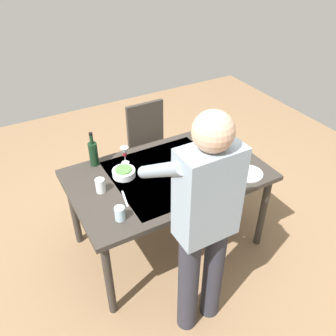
# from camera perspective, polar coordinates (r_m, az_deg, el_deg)

# --- Properties ---
(ground_plane) EXTENTS (6.00, 6.00, 0.00)m
(ground_plane) POSITION_cam_1_polar(r_m,az_deg,el_deg) (3.35, 0.00, -11.57)
(ground_plane) COLOR #846647
(dining_table) EXTENTS (1.54, 0.95, 0.78)m
(dining_table) POSITION_cam_1_polar(r_m,az_deg,el_deg) (2.87, 0.00, -2.05)
(dining_table) COLOR #332D28
(dining_table) RESTS_ON ground_plane
(chair_near) EXTENTS (0.40, 0.40, 0.91)m
(chair_near) POSITION_cam_1_polar(r_m,az_deg,el_deg) (3.70, -2.87, 4.22)
(chair_near) COLOR black
(chair_near) RESTS_ON ground_plane
(person_server) EXTENTS (0.42, 0.61, 1.69)m
(person_server) POSITION_cam_1_polar(r_m,az_deg,el_deg) (2.16, 5.73, -8.29)
(person_server) COLOR #2D2D38
(person_server) RESTS_ON ground_plane
(wine_bottle) EXTENTS (0.07, 0.07, 0.30)m
(wine_bottle) POSITION_cam_1_polar(r_m,az_deg,el_deg) (2.92, -11.80, 2.34)
(wine_bottle) COLOR black
(wine_bottle) RESTS_ON dining_table
(wine_glass_left) EXTENTS (0.07, 0.07, 0.15)m
(wine_glass_left) POSITION_cam_1_polar(r_m,az_deg,el_deg) (2.90, -6.93, 2.48)
(wine_glass_left) COLOR white
(wine_glass_left) RESTS_ON dining_table
(water_cup_near_left) EXTENTS (0.07, 0.07, 0.10)m
(water_cup_near_left) POSITION_cam_1_polar(r_m,az_deg,el_deg) (2.42, -7.69, -7.18)
(water_cup_near_left) COLOR silver
(water_cup_near_left) RESTS_ON dining_table
(water_cup_near_right) EXTENTS (0.07, 0.07, 0.11)m
(water_cup_near_right) POSITION_cam_1_polar(r_m,az_deg,el_deg) (2.66, -10.73, -2.76)
(water_cup_near_right) COLOR silver
(water_cup_near_right) RESTS_ON dining_table
(water_cup_far_left) EXTENTS (0.08, 0.08, 0.11)m
(water_cup_far_left) POSITION_cam_1_polar(r_m,az_deg,el_deg) (3.31, 8.07, 5.89)
(water_cup_far_left) COLOR silver
(water_cup_far_left) RESTS_ON dining_table
(serving_bowl_pasta) EXTENTS (0.30, 0.30, 0.07)m
(serving_bowl_pasta) POSITION_cam_1_polar(r_m,az_deg,el_deg) (2.86, 4.56, 0.41)
(serving_bowl_pasta) COLOR silver
(serving_bowl_pasta) RESTS_ON dining_table
(side_bowl_salad) EXTENTS (0.18, 0.18, 0.07)m
(side_bowl_salad) POSITION_cam_1_polar(r_m,az_deg,el_deg) (2.80, -7.06, -0.70)
(side_bowl_salad) COLOR silver
(side_bowl_salad) RESTS_ON dining_table
(dinner_plate_near) EXTENTS (0.23, 0.23, 0.01)m
(dinner_plate_near) POSITION_cam_1_polar(r_m,az_deg,el_deg) (2.88, 12.66, -0.85)
(dinner_plate_near) COLOR silver
(dinner_plate_near) RESTS_ON dining_table
(dinner_plate_far) EXTENTS (0.23, 0.23, 0.01)m
(dinner_plate_far) POSITION_cam_1_polar(r_m,az_deg,el_deg) (2.63, 4.17, -3.94)
(dinner_plate_far) COLOR silver
(dinner_plate_far) RESTS_ON dining_table
(table_knife) EXTENTS (0.04, 0.20, 0.00)m
(table_knife) POSITION_cam_1_polar(r_m,az_deg,el_deg) (3.16, 8.52, 3.12)
(table_knife) COLOR silver
(table_knife) RESTS_ON dining_table
(table_fork) EXTENTS (0.05, 0.18, 0.00)m
(table_fork) POSITION_cam_1_polar(r_m,az_deg,el_deg) (2.60, -6.89, -4.87)
(table_fork) COLOR silver
(table_fork) RESTS_ON dining_table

